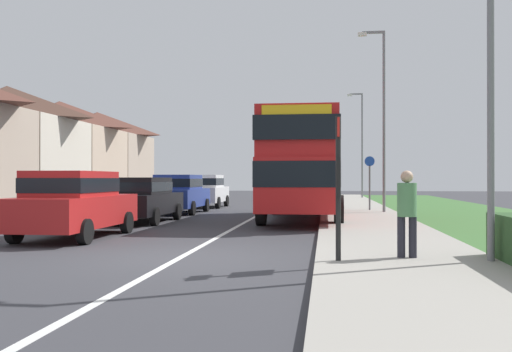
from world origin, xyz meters
The scene contains 15 objects.
ground_plane centered at (0.00, 0.00, 0.00)m, with size 120.00×120.00×0.00m, color #38383D.
lane_marking_centre centered at (0.00, 8.00, 0.00)m, with size 0.14×60.00×0.01m, color silver.
pavement_near_side centered at (4.20, 6.00, 0.06)m, with size 3.20×68.00×0.12m, color #9E998E.
double_decker_bus centered at (1.96, 10.42, 2.14)m, with size 2.80×9.65×3.70m.
parked_car_red centered at (-3.59, 3.22, 0.94)m, with size 1.93×4.51×1.71m.
parked_car_black centered at (-3.58, 8.52, 0.87)m, with size 1.98×4.54×1.56m.
parked_car_blue centered at (-3.56, 13.70, 0.93)m, with size 1.95×4.48×1.69m.
parked_car_white centered at (-3.54, 18.97, 0.94)m, with size 2.01×4.07×1.72m.
pedestrian_at_stop centered at (4.22, -0.28, 0.98)m, with size 0.34×0.34×1.67m.
bus_stop_sign centered at (3.00, -0.79, 1.54)m, with size 0.09×0.52×2.60m.
cycle_route_sign centered at (4.75, 15.25, 1.43)m, with size 0.44×0.08×2.52m.
street_lamp_near centered at (5.48, -0.53, 3.99)m, with size 1.14×0.20×6.89m.
street_lamp_mid centered at (5.14, 13.84, 4.43)m, with size 1.14×0.20×7.76m.
street_lamp_far centered at (5.39, 32.28, 4.48)m, with size 1.14×0.20×7.86m.
house_terrace_far_side centered at (-14.87, 22.38, 3.35)m, with size 7.24×25.28×6.70m.
Camera 1 is at (2.78, -10.70, 1.53)m, focal length 40.12 mm.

